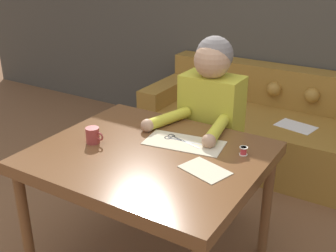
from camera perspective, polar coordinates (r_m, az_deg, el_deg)
name	(u,v)px	position (r m, az deg, el deg)	size (l,w,h in m)	color
wall_back	(287,5)	(3.97, 15.86, 15.52)	(8.00, 0.06, 2.60)	#474238
dining_table	(150,164)	(2.29, -2.51, -5.17)	(1.19, 1.01, 0.76)	brown
couch	(264,129)	(3.80, 12.92, -0.39)	(2.05, 0.89, 0.79)	olive
person	(210,128)	(2.78, 5.73, -0.31)	(0.49, 0.62, 1.27)	#33281E
pattern_paper_main	(184,143)	(2.35, 2.21, -2.30)	(0.47, 0.28, 0.00)	beige
pattern_paper_offcut	(205,170)	(2.08, 5.03, -5.96)	(0.27, 0.22, 0.00)	beige
scissors	(178,140)	(2.39, 1.35, -1.84)	(0.25, 0.09, 0.01)	silver
mug	(93,135)	(2.38, -10.13, -1.25)	(0.11, 0.08, 0.09)	#9E3833
thread_spool	(243,151)	(2.25, 10.18, -3.34)	(0.04, 0.04, 0.05)	red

